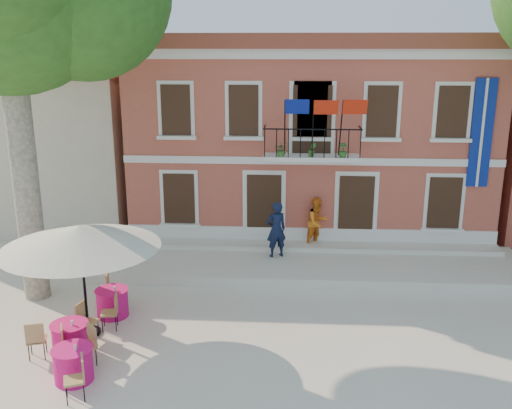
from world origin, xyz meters
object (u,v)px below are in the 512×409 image
object	(u,v)px
pedestrian_navy	(276,230)
cafe_table_0	(70,337)
patio_umbrella	(80,237)
cafe_table_1	(73,363)
cafe_table_3	(112,302)
pedestrian_orange	(317,222)

from	to	relation	value
pedestrian_navy	cafe_table_0	xyz separation A→B (m)	(-4.72, -6.03, -0.81)
patio_umbrella	cafe_table_1	xyz separation A→B (m)	(0.42, -2.08, -2.18)
patio_umbrella	cafe_table_1	world-z (taller)	patio_umbrella
cafe_table_1	patio_umbrella	bearing A→B (deg)	101.44
patio_umbrella	cafe_table_3	world-z (taller)	patio_umbrella
cafe_table_0	cafe_table_3	bearing A→B (deg)	78.59
patio_umbrella	pedestrian_navy	bearing A→B (deg)	47.44
cafe_table_1	cafe_table_3	bearing A→B (deg)	91.64
patio_umbrella	cafe_table_0	xyz separation A→B (m)	(-0.07, -0.97, -2.17)
pedestrian_navy	cafe_table_1	bearing A→B (deg)	35.65
pedestrian_orange	cafe_table_0	size ratio (longest dim) A/B	0.98
pedestrian_orange	cafe_table_1	size ratio (longest dim) A/B	0.92
pedestrian_navy	cafe_table_3	distance (m)	5.97
pedestrian_navy	cafe_table_1	size ratio (longest dim) A/B	0.97
patio_umbrella	cafe_table_3	bearing A→B (deg)	71.95
patio_umbrella	pedestrian_orange	xyz separation A→B (m)	(6.04, 6.10, -1.41)
pedestrian_navy	cafe_table_0	world-z (taller)	pedestrian_navy
pedestrian_navy	cafe_table_1	world-z (taller)	pedestrian_navy
pedestrian_orange	patio_umbrella	bearing A→B (deg)	-173.56
pedestrian_orange	cafe_table_3	distance (m)	7.68
patio_umbrella	cafe_table_3	size ratio (longest dim) A/B	1.98
pedestrian_orange	cafe_table_3	size ratio (longest dim) A/B	0.91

